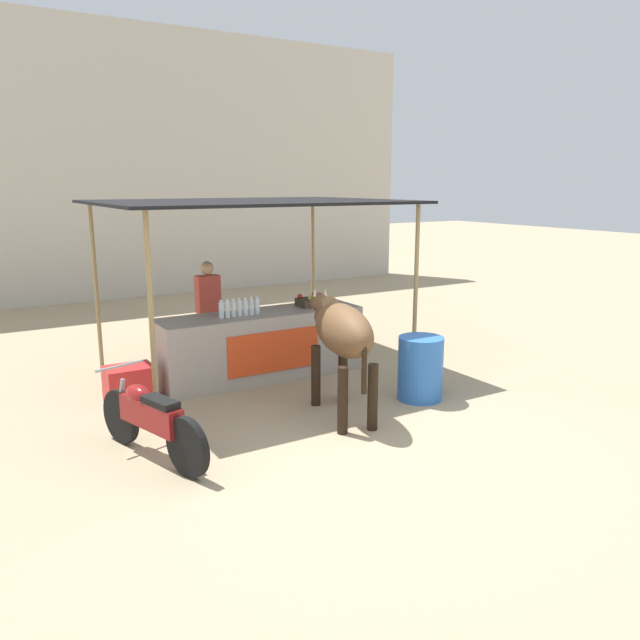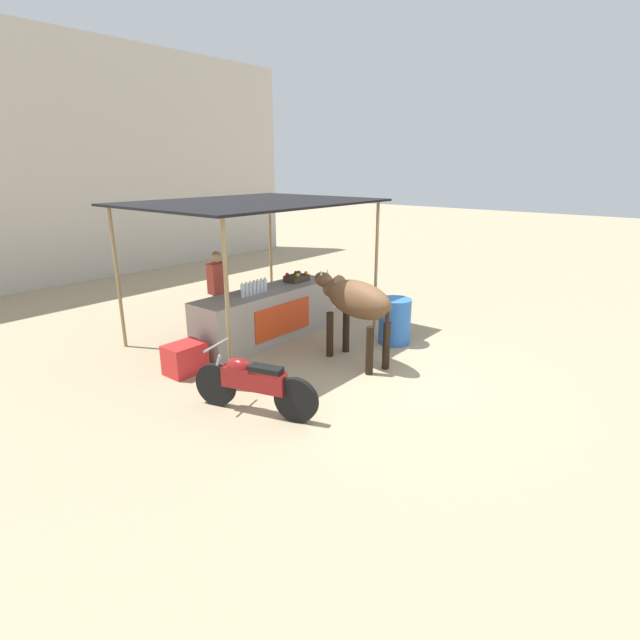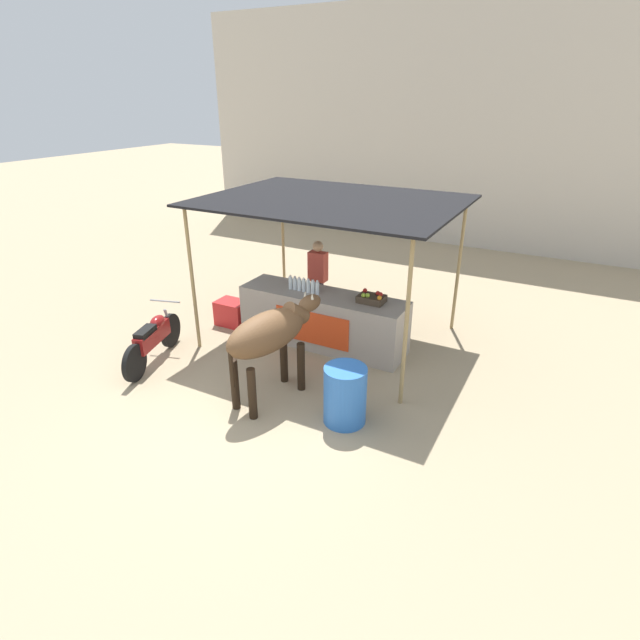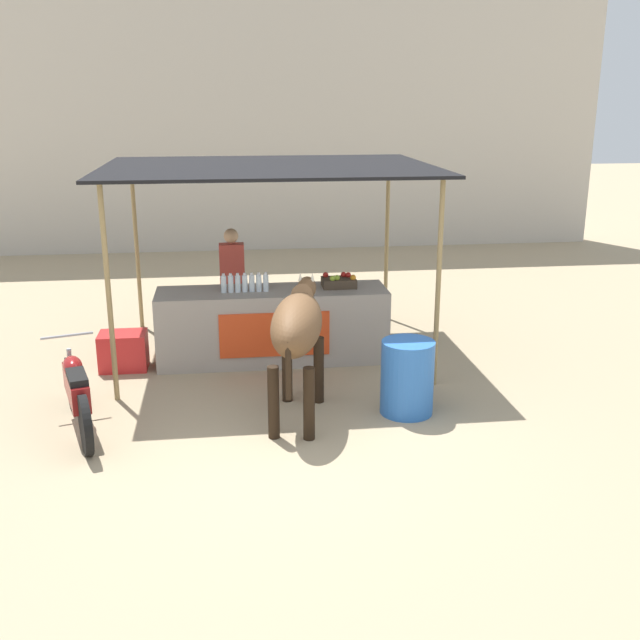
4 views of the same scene
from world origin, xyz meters
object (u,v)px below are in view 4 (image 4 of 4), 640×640
object	(u,v)px
stall_counter	(273,325)
water_barrel	(407,377)
cooler_box	(123,351)
cow	(298,327)
motorcycle_parked	(77,391)
fruit_crate	(339,282)
vendor_behind_counter	(233,286)

from	to	relation	value
stall_counter	water_barrel	world-z (taller)	stall_counter
cooler_box	cow	world-z (taller)	cow
water_barrel	motorcycle_parked	distance (m)	3.53
fruit_crate	water_barrel	bearing A→B (deg)	-76.66
stall_counter	cooler_box	distance (m)	1.95
vendor_behind_counter	water_barrel	size ratio (longest dim) A/B	1.98
cow	stall_counter	bearing A→B (deg)	94.70
fruit_crate	motorcycle_parked	xyz separation A→B (m)	(-3.07, -1.95, -0.60)
motorcycle_parked	water_barrel	bearing A→B (deg)	-0.30
water_barrel	cow	distance (m)	1.35
stall_counter	cooler_box	bearing A→B (deg)	-177.12
cooler_box	water_barrel	world-z (taller)	water_barrel
stall_counter	fruit_crate	xyz separation A→B (m)	(0.89, 0.05, 0.55)
vendor_behind_counter	cooler_box	bearing A→B (deg)	-149.26
vendor_behind_counter	cow	bearing A→B (deg)	-75.98
vendor_behind_counter	fruit_crate	bearing A→B (deg)	-26.74
cooler_box	water_barrel	size ratio (longest dim) A/B	0.72
stall_counter	cow	world-z (taller)	cow
motorcycle_parked	cooler_box	bearing A→B (deg)	82.26
vendor_behind_counter	cooler_box	xyz separation A→B (m)	(-1.43, -0.85, -0.61)
vendor_behind_counter	cooler_box	size ratio (longest dim) A/B	2.75
vendor_behind_counter	cow	xyz separation A→B (m)	(0.66, -2.63, 0.18)
vendor_behind_counter	cow	world-z (taller)	vendor_behind_counter
stall_counter	fruit_crate	world-z (taller)	fruit_crate
cooler_box	motorcycle_parked	size ratio (longest dim) A/B	0.34
fruit_crate	vendor_behind_counter	size ratio (longest dim) A/B	0.27
water_barrel	cow	size ratio (longest dim) A/B	0.45
vendor_behind_counter	motorcycle_parked	distance (m)	3.16
cow	motorcycle_parked	xyz separation A→B (m)	(-2.33, -0.03, -0.60)
stall_counter	motorcycle_parked	bearing A→B (deg)	-138.89
fruit_crate	water_barrel	size ratio (longest dim) A/B	0.53
fruit_crate	vendor_behind_counter	world-z (taller)	vendor_behind_counter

